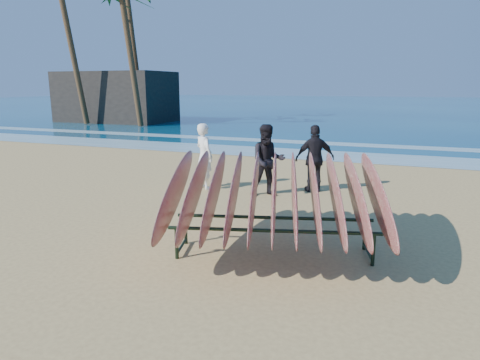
# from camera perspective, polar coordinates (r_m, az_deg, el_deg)

# --- Properties ---
(ground) EXTENTS (120.00, 120.00, 0.00)m
(ground) POSITION_cam_1_polar(r_m,az_deg,el_deg) (7.30, -2.29, -8.59)
(ground) COLOR tan
(ground) RESTS_ON ground
(ocean) EXTENTS (160.00, 160.00, 0.00)m
(ocean) POSITION_cam_1_polar(r_m,az_deg,el_deg) (61.36, 18.79, 9.42)
(ocean) COLOR navy
(ocean) RESTS_ON ground
(foam_near) EXTENTS (160.00, 160.00, 0.00)m
(foam_near) POSITION_cam_1_polar(r_m,az_deg,el_deg) (16.67, 11.47, 3.24)
(foam_near) COLOR white
(foam_near) RESTS_ON ground
(foam_far) EXTENTS (160.00, 160.00, 0.00)m
(foam_far) POSITION_cam_1_polar(r_m,az_deg,el_deg) (20.10, 13.19, 4.71)
(foam_far) COLOR white
(foam_far) RESTS_ON ground
(surfboard_rack) EXTENTS (3.85, 3.66, 1.66)m
(surfboard_rack) POSITION_cam_1_polar(r_m,az_deg,el_deg) (6.62, 4.57, -1.83)
(surfboard_rack) COLOR black
(surfboard_rack) RESTS_ON ground
(person_white) EXTENTS (0.74, 0.68, 1.69)m
(person_white) POSITION_cam_1_polar(r_m,az_deg,el_deg) (11.01, -4.77, 3.16)
(person_white) COLOR white
(person_white) RESTS_ON ground
(person_dark_a) EXTENTS (1.05, 0.96, 1.73)m
(person_dark_a) POSITION_cam_1_polar(r_m,az_deg,el_deg) (10.23, 3.72, 2.59)
(person_dark_a) COLOR black
(person_dark_a) RESTS_ON ground
(person_dark_b) EXTENTS (1.06, 0.81, 1.68)m
(person_dark_b) POSITION_cam_1_polar(r_m,az_deg,el_deg) (10.82, 9.96, 2.83)
(person_dark_b) COLOR black
(person_dark_b) RESTS_ON ground
(building) EXTENTS (8.05, 4.47, 3.58)m
(building) POSITION_cam_1_polar(r_m,az_deg,el_deg) (33.13, -16.19, 10.59)
(building) COLOR #2D2823
(building) RESTS_ON ground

